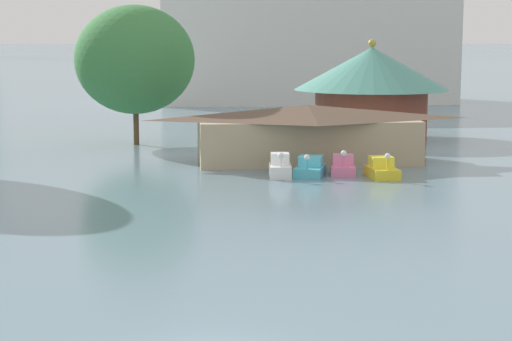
# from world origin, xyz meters

# --- Properties ---
(pedal_boat_white) EXTENTS (1.57, 2.67, 1.68)m
(pedal_boat_white) POSITION_xyz_m (5.99, 31.42, 0.59)
(pedal_boat_white) COLOR white
(pedal_boat_white) RESTS_ON ground
(pedal_boat_cyan) EXTENTS (2.52, 3.35, 1.52)m
(pedal_boat_cyan) POSITION_xyz_m (7.94, 31.61, 0.49)
(pedal_boat_cyan) COLOR #4CB7CC
(pedal_boat_cyan) RESTS_ON ground
(pedal_boat_pink) EXTENTS (1.89, 2.51, 1.70)m
(pedal_boat_pink) POSITION_xyz_m (10.09, 31.78, 0.52)
(pedal_boat_pink) COLOR pink
(pedal_boat_pink) RESTS_ON ground
(pedal_boat_yellow) EXTENTS (1.75, 2.71, 1.69)m
(pedal_boat_yellow) POSITION_xyz_m (12.30, 30.39, 0.52)
(pedal_boat_yellow) COLOR yellow
(pedal_boat_yellow) RESTS_ON ground
(boathouse) EXTENTS (16.35, 6.86, 4.04)m
(boathouse) POSITION_xyz_m (8.69, 37.53, 2.11)
(boathouse) COLOR tan
(boathouse) RESTS_ON ground
(green_roof_pavilion) EXTENTS (13.35, 13.35, 8.51)m
(green_roof_pavilion) POSITION_xyz_m (16.48, 51.63, 4.53)
(green_roof_pavilion) COLOR brown
(green_roof_pavilion) RESTS_ON ground
(shoreline_tree_mid) EXTENTS (9.65, 9.65, 11.26)m
(shoreline_tree_mid) POSITION_xyz_m (-3.57, 49.04, 6.89)
(shoreline_tree_mid) COLOR brown
(shoreline_tree_mid) RESTS_ON ground
(background_building_block) EXTENTS (38.82, 15.18, 18.51)m
(background_building_block) POSITION_xyz_m (17.33, 94.17, 9.27)
(background_building_block) COLOR silver
(background_building_block) RESTS_ON ground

